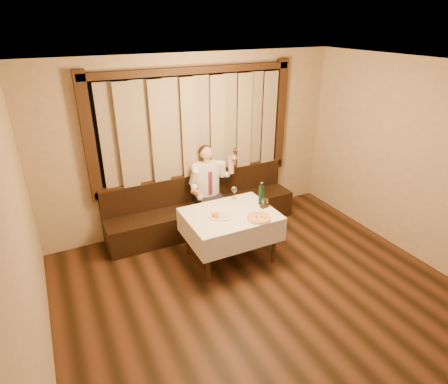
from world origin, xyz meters
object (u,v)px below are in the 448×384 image
dining_table (230,220)px  pasta_red (217,214)px  banquette (202,211)px  pizza (259,218)px  cruet_caddy (265,204)px  seated_man (209,183)px  pasta_cream (222,214)px  green_bottle (261,195)px

dining_table → pasta_red: bearing=-177.1°
banquette → pizza: bearing=-78.6°
banquette → cruet_caddy: banquette is taller
banquette → pizza: 1.45m
seated_man → pasta_red: bearing=-108.3°
pizza → pasta_red: pasta_red is taller
pasta_cream → seated_man: 1.01m
banquette → dining_table: 1.08m
cruet_caddy → banquette: bearing=106.0°
cruet_caddy → pasta_red: bearing=166.0°
pasta_red → pasta_cream: (0.07, -0.03, 0.00)m
pizza → seated_man: (-0.17, 1.26, 0.06)m
seated_man → green_bottle: bearing=-64.2°
cruet_caddy → seated_man: (-0.43, 1.00, 0.03)m
dining_table → cruet_caddy: cruet_caddy is taller
pizza → pasta_cream: size_ratio=1.27×
green_bottle → pizza: bearing=-125.2°
pizza → cruet_caddy: (0.26, 0.26, 0.03)m
pasta_cream → seated_man: size_ratio=0.19×
banquette → cruet_caddy: bearing=-64.0°
banquette → cruet_caddy: size_ratio=23.26×
banquette → pasta_red: (-0.21, -1.03, 0.48)m
pizza → banquette: bearing=101.4°
dining_table → pasta_red: (-0.21, -0.01, 0.14)m
pizza → pasta_cream: bearing=146.1°
seated_man → banquette: bearing=137.8°
dining_table → pasta_cream: bearing=-163.2°
banquette → pasta_red: bearing=-101.6°
pasta_cream → pasta_red: bearing=154.2°
pasta_red → green_bottle: 0.75m
green_bottle → cruet_caddy: green_bottle is taller
dining_table → green_bottle: green_bottle is taller
banquette → green_bottle: green_bottle is taller
seated_man → dining_table: bearing=-96.1°
banquette → seated_man: bearing=-42.2°
pasta_red → seated_man: bearing=71.7°
pizza → seated_man: size_ratio=0.24×
pasta_red → green_bottle: bearing=4.1°
pizza → dining_table: bearing=130.0°
banquette → dining_table: banquette is taller
pasta_red → dining_table: bearing=2.9°
pizza → cruet_caddy: 0.37m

